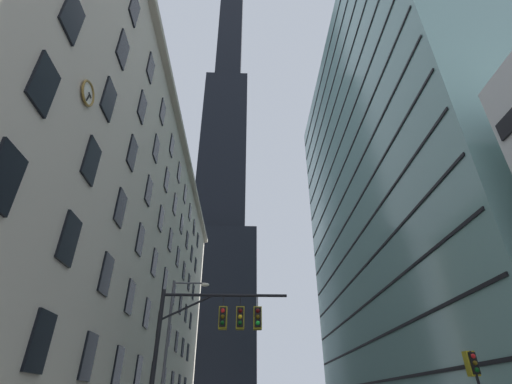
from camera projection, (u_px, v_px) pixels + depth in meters
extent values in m
cube|color=beige|center=(107.00, 257.00, 36.65)|extent=(12.32, 58.75, 29.66)
cube|color=#B2A893|center=(185.00, 147.00, 44.00)|extent=(0.70, 58.75, 0.60)
cube|color=black|center=(40.00, 341.00, 13.77)|extent=(0.14, 1.40, 2.20)
cube|color=black|center=(88.00, 356.00, 18.08)|extent=(0.14, 1.40, 2.20)
cube|color=black|center=(118.00, 366.00, 22.38)|extent=(0.14, 1.40, 2.20)
cube|color=black|center=(138.00, 372.00, 26.69)|extent=(0.14, 1.40, 2.20)
cube|color=black|center=(153.00, 377.00, 31.00)|extent=(0.14, 1.40, 2.20)
cube|color=black|center=(164.00, 380.00, 35.30)|extent=(0.14, 1.40, 2.20)
cube|color=black|center=(172.00, 383.00, 39.61)|extent=(0.14, 1.40, 2.20)
cube|color=black|center=(5.00, 177.00, 11.60)|extent=(0.14, 1.40, 2.20)
cube|color=black|center=(69.00, 239.00, 15.91)|extent=(0.14, 1.40, 2.20)
cube|color=black|center=(106.00, 274.00, 20.21)|extent=(0.14, 1.40, 2.20)
cube|color=black|center=(130.00, 297.00, 24.52)|extent=(0.14, 1.40, 2.20)
cube|color=black|center=(147.00, 313.00, 28.82)|extent=(0.14, 1.40, 2.20)
cube|color=black|center=(159.00, 325.00, 33.13)|extent=(0.14, 1.40, 2.20)
cube|color=black|center=(169.00, 334.00, 37.43)|extent=(0.14, 1.40, 2.20)
cube|color=black|center=(176.00, 342.00, 41.74)|extent=(0.14, 1.40, 2.20)
cube|color=black|center=(183.00, 348.00, 46.04)|extent=(0.14, 1.40, 2.20)
cube|color=black|center=(188.00, 352.00, 50.35)|extent=(0.14, 1.40, 2.20)
cube|color=black|center=(44.00, 84.00, 13.73)|extent=(0.14, 1.40, 2.20)
cube|color=black|center=(91.00, 161.00, 18.04)|extent=(0.14, 1.40, 2.20)
cube|color=black|center=(120.00, 208.00, 22.34)|extent=(0.14, 1.40, 2.20)
cube|color=black|center=(140.00, 240.00, 26.65)|extent=(0.14, 1.40, 2.20)
cube|color=black|center=(154.00, 263.00, 30.95)|extent=(0.14, 1.40, 2.20)
cube|color=black|center=(165.00, 280.00, 35.26)|extent=(0.14, 1.40, 2.20)
cube|color=black|center=(174.00, 294.00, 39.57)|extent=(0.14, 1.40, 2.20)
cube|color=black|center=(180.00, 305.00, 43.87)|extent=(0.14, 1.40, 2.20)
cube|color=black|center=(186.00, 314.00, 48.18)|extent=(0.14, 1.40, 2.20)
cube|color=black|center=(191.00, 321.00, 52.48)|extent=(0.14, 1.40, 2.20)
cube|color=black|center=(72.00, 16.00, 15.87)|extent=(0.14, 1.40, 2.20)
cube|color=black|center=(109.00, 99.00, 20.17)|extent=(0.14, 1.40, 2.20)
cube|color=black|center=(132.00, 153.00, 24.48)|extent=(0.14, 1.40, 2.20)
cube|color=black|center=(149.00, 191.00, 28.78)|extent=(0.14, 1.40, 2.20)
cube|color=black|center=(161.00, 219.00, 33.09)|extent=(0.14, 1.40, 2.20)
cube|color=black|center=(170.00, 240.00, 37.39)|extent=(0.14, 1.40, 2.20)
cube|color=black|center=(178.00, 257.00, 41.70)|extent=(0.14, 1.40, 2.20)
cube|color=black|center=(184.00, 271.00, 46.00)|extent=(0.14, 1.40, 2.20)
cube|color=black|center=(189.00, 282.00, 50.31)|extent=(0.14, 1.40, 2.20)
cube|color=black|center=(193.00, 292.00, 54.61)|extent=(0.14, 1.40, 2.20)
cube|color=black|center=(123.00, 50.00, 22.30)|extent=(0.14, 1.40, 2.20)
cube|color=black|center=(142.00, 107.00, 26.61)|extent=(0.14, 1.40, 2.20)
cube|color=black|center=(156.00, 149.00, 30.91)|extent=(0.14, 1.40, 2.20)
cube|color=black|center=(167.00, 180.00, 35.22)|extent=(0.14, 1.40, 2.20)
cube|color=black|center=(175.00, 204.00, 39.53)|extent=(0.14, 1.40, 2.20)
cube|color=black|center=(182.00, 224.00, 43.83)|extent=(0.14, 1.40, 2.20)
cube|color=black|center=(187.00, 240.00, 48.14)|extent=(0.14, 1.40, 2.20)
cube|color=black|center=(192.00, 254.00, 52.44)|extent=(0.14, 1.40, 2.20)
cube|color=black|center=(195.00, 265.00, 56.75)|extent=(0.14, 1.40, 2.20)
cube|color=black|center=(134.00, 9.00, 24.44)|extent=(0.14, 1.40, 2.20)
cube|color=black|center=(151.00, 68.00, 28.74)|extent=(0.14, 1.40, 2.20)
cube|color=black|center=(163.00, 112.00, 33.05)|extent=(0.14, 1.40, 2.20)
cube|color=black|center=(172.00, 146.00, 37.35)|extent=(0.14, 1.40, 2.20)
cube|color=black|center=(179.00, 172.00, 41.66)|extent=(0.14, 1.40, 2.20)
cube|color=black|center=(185.00, 194.00, 45.96)|extent=(0.14, 1.40, 2.20)
cube|color=black|center=(190.00, 212.00, 50.27)|extent=(0.14, 1.40, 2.20)
cube|color=black|center=(194.00, 227.00, 54.57)|extent=(0.14, 1.40, 2.20)
cube|color=black|center=(198.00, 240.00, 58.88)|extent=(0.14, 1.40, 2.20)
torus|color=olive|center=(88.00, 93.00, 17.41)|extent=(0.12, 1.29, 1.29)
cylinder|color=silver|center=(87.00, 93.00, 17.41)|extent=(0.05, 1.11, 1.11)
cube|color=black|center=(90.00, 95.00, 17.55)|extent=(0.03, 0.34, 0.13)
cube|color=black|center=(88.00, 98.00, 17.34)|extent=(0.03, 0.16, 0.49)
cube|color=black|center=(215.00, 317.00, 105.74)|extent=(23.73, 23.73, 47.95)
cube|color=black|center=(224.00, 155.00, 135.62)|extent=(16.61, 16.61, 69.74)
cube|color=black|center=(231.00, 24.00, 175.45)|extent=(10.68, 10.68, 87.17)
cube|color=gray|center=(405.00, 183.00, 52.60)|extent=(17.81, 51.80, 59.40)
cube|color=black|center=(373.00, 383.00, 39.30)|extent=(0.12, 50.80, 0.24)
cube|color=black|center=(367.00, 343.00, 41.34)|extent=(0.12, 50.80, 0.24)
cube|color=black|center=(362.00, 307.00, 43.37)|extent=(0.12, 50.80, 0.24)
cube|color=black|center=(357.00, 275.00, 45.40)|extent=(0.12, 50.80, 0.24)
cube|color=black|center=(353.00, 245.00, 47.43)|extent=(0.12, 50.80, 0.24)
cube|color=black|center=(349.00, 218.00, 49.46)|extent=(0.12, 50.80, 0.24)
cube|color=black|center=(345.00, 192.00, 51.49)|extent=(0.12, 50.80, 0.24)
cube|color=black|center=(342.00, 169.00, 53.52)|extent=(0.12, 50.80, 0.24)
cube|color=black|center=(339.00, 148.00, 55.55)|extent=(0.12, 50.80, 0.24)
cube|color=black|center=(336.00, 127.00, 57.58)|extent=(0.12, 50.80, 0.24)
cube|color=black|center=(333.00, 109.00, 59.61)|extent=(0.12, 50.80, 0.24)
cube|color=black|center=(331.00, 91.00, 61.64)|extent=(0.12, 50.80, 0.24)
cube|color=black|center=(328.00, 75.00, 63.67)|extent=(0.12, 50.80, 0.24)
cube|color=black|center=(326.00, 60.00, 65.71)|extent=(0.12, 50.80, 0.24)
cylinder|color=black|center=(154.00, 364.00, 16.20)|extent=(0.20, 0.20, 6.67)
cylinder|color=black|center=(225.00, 295.00, 17.85)|extent=(6.08, 0.14, 0.14)
cylinder|color=black|center=(187.00, 307.00, 17.49)|extent=(2.51, 0.10, 1.28)
cylinder|color=black|center=(223.00, 301.00, 17.69)|extent=(0.04, 0.04, 0.60)
cube|color=black|center=(223.00, 317.00, 17.31)|extent=(0.30, 0.30, 0.90)
cube|color=olive|center=(223.00, 318.00, 17.46)|extent=(0.40, 0.40, 1.04)
sphere|color=red|center=(223.00, 311.00, 17.32)|extent=(0.20, 0.20, 0.20)
sphere|color=#4B3A08|center=(223.00, 317.00, 17.18)|extent=(0.20, 0.20, 0.20)
sphere|color=#083D10|center=(222.00, 323.00, 17.03)|extent=(0.20, 0.20, 0.20)
cylinder|color=black|center=(241.00, 302.00, 17.72)|extent=(0.04, 0.04, 0.60)
cube|color=black|center=(240.00, 317.00, 17.34)|extent=(0.30, 0.30, 0.90)
cube|color=olive|center=(240.00, 318.00, 17.48)|extent=(0.40, 0.40, 1.04)
sphere|color=#450808|center=(240.00, 311.00, 17.34)|extent=(0.20, 0.20, 0.20)
sphere|color=yellow|center=(240.00, 317.00, 17.20)|extent=(0.20, 0.20, 0.20)
sphere|color=#083D10|center=(240.00, 323.00, 17.06)|extent=(0.20, 0.20, 0.20)
cylinder|color=black|center=(258.00, 302.00, 17.74)|extent=(0.04, 0.04, 0.60)
cube|color=black|center=(258.00, 318.00, 17.36)|extent=(0.30, 0.30, 0.90)
cube|color=olive|center=(257.00, 318.00, 17.51)|extent=(0.40, 0.40, 1.04)
sphere|color=#450808|center=(258.00, 311.00, 17.36)|extent=(0.20, 0.20, 0.20)
sphere|color=#4B3A08|center=(258.00, 317.00, 17.22)|extent=(0.20, 0.20, 0.20)
sphere|color=green|center=(258.00, 323.00, 17.08)|extent=(0.20, 0.20, 0.20)
cube|color=black|center=(473.00, 363.00, 16.28)|extent=(0.30, 0.30, 0.90)
cube|color=olive|center=(471.00, 364.00, 16.43)|extent=(0.40, 0.40, 1.04)
sphere|color=red|center=(473.00, 356.00, 16.29)|extent=(0.20, 0.20, 0.20)
sphere|color=#4B3A08|center=(475.00, 363.00, 16.15)|extent=(0.20, 0.20, 0.20)
sphere|color=#083D10|center=(477.00, 370.00, 16.00)|extent=(0.20, 0.20, 0.20)
cylinder|color=#47474C|center=(166.00, 354.00, 21.34)|extent=(0.18, 0.18, 8.73)
cylinder|color=#47474C|center=(190.00, 283.00, 23.51)|extent=(2.02, 0.10, 0.10)
ellipsoid|color=#EFE5C6|center=(205.00, 285.00, 23.48)|extent=(0.56, 0.32, 0.24)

